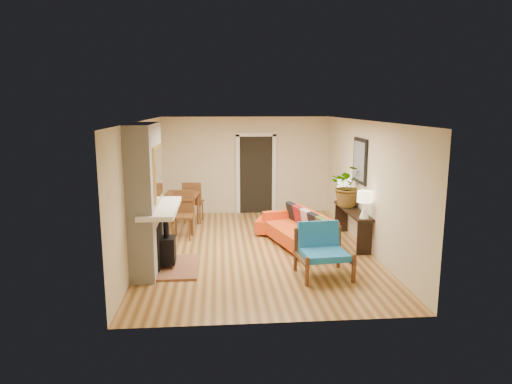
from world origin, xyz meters
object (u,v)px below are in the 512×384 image
console_table (352,216)px  lamp_far (344,188)px  ottoman (272,225)px  blue_chair (322,247)px  sofa (301,230)px  lamp_near (365,201)px  dining_table (185,201)px  houseplant (349,185)px

console_table → lamp_far: size_ratio=3.43×
ottoman → console_table: size_ratio=0.46×
ottoman → blue_chair: bearing=-77.8°
sofa → lamp_far: lamp_far is taller
sofa → console_table: 1.16m
ottoman → blue_chair: 2.65m
ottoman → blue_chair: (0.56, -2.58, 0.29)m
ottoman → lamp_near: bearing=-43.7°
ottoman → lamp_near: lamp_near is taller
dining_table → houseplant: size_ratio=2.13×
dining_table → lamp_far: lamp_far is taller
lamp_far → houseplant: bearing=-91.4°
sofa → lamp_near: 1.48m
console_table → ottoman: bearing=154.0°
sofa → lamp_near: size_ratio=3.91×
houseplant → blue_chair: bearing=-116.8°
sofa → console_table: sofa is taller
console_table → lamp_near: (0.00, -0.76, 0.49)m
lamp_near → lamp_far: 1.47m
lamp_near → houseplant: bearing=90.5°
lamp_far → houseplant: 0.42m
blue_chair → dining_table: size_ratio=0.47×
blue_chair → lamp_far: lamp_far is taller
blue_chair → houseplant: size_ratio=1.01×
blue_chair → houseplant: 2.45m
console_table → lamp_far: 0.86m
console_table → lamp_near: 0.90m
houseplant → dining_table: bearing=164.2°
ottoman → dining_table: (-2.01, 0.54, 0.48)m
dining_table → lamp_near: size_ratio=3.64×
lamp_far → lamp_near: bearing=-90.0°
console_table → lamp_far: bearing=90.0°
blue_chair → houseplant: houseplant is taller
lamp_near → lamp_far: size_ratio=1.00×
console_table → houseplant: 0.68m
ottoman → console_table: (1.63, -0.79, 0.38)m
blue_chair → lamp_near: size_ratio=1.72×
dining_table → sofa: bearing=-30.4°
sofa → dining_table: 2.93m
dining_table → lamp_far: bearing=-9.7°
blue_chair → dining_table: dining_table is taller
lamp_near → houseplant: houseplant is taller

